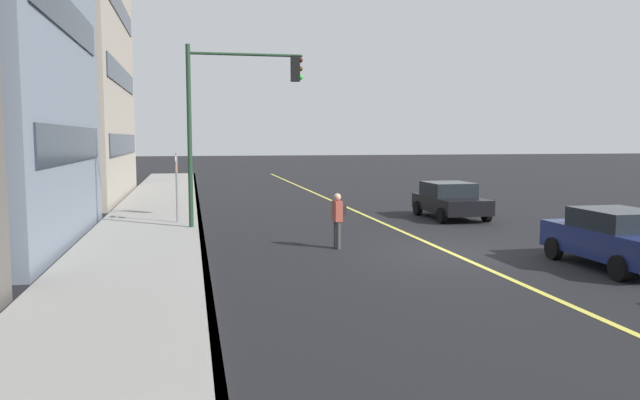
{
  "coord_description": "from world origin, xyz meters",
  "views": [
    {
      "loc": [
        -16.27,
        7.23,
        3.27
      ],
      "look_at": [
        0.67,
        3.67,
        1.53
      ],
      "focal_mm": 34.72,
      "sensor_mm": 36.0,
      "label": 1
    }
  ],
  "objects_px": {
    "car_navy": "(615,238)",
    "traffic_light_mast": "(231,106)",
    "car_black": "(450,200)",
    "pedestrian_with_backpack": "(338,216)",
    "street_sign_post": "(177,183)"
  },
  "relations": [
    {
      "from": "pedestrian_with_backpack",
      "to": "street_sign_post",
      "type": "xyz_separation_m",
      "value": [
        5.77,
        4.76,
        0.65
      ]
    },
    {
      "from": "car_navy",
      "to": "traffic_light_mast",
      "type": "height_order",
      "value": "traffic_light_mast"
    },
    {
      "from": "car_navy",
      "to": "traffic_light_mast",
      "type": "distance_m",
      "value": 12.92
    },
    {
      "from": "pedestrian_with_backpack",
      "to": "traffic_light_mast",
      "type": "height_order",
      "value": "traffic_light_mast"
    },
    {
      "from": "car_navy",
      "to": "traffic_light_mast",
      "type": "bearing_deg",
      "value": 46.57
    },
    {
      "from": "car_navy",
      "to": "car_black",
      "type": "xyz_separation_m",
      "value": [
        9.99,
        0.07,
        -0.02
      ]
    },
    {
      "from": "car_navy",
      "to": "car_black",
      "type": "distance_m",
      "value": 9.99
    },
    {
      "from": "car_black",
      "to": "pedestrian_with_backpack",
      "type": "height_order",
      "value": "pedestrian_with_backpack"
    },
    {
      "from": "car_black",
      "to": "street_sign_post",
      "type": "distance_m",
      "value": 10.91
    },
    {
      "from": "car_black",
      "to": "street_sign_post",
      "type": "height_order",
      "value": "street_sign_post"
    },
    {
      "from": "car_navy",
      "to": "car_black",
      "type": "relative_size",
      "value": 1.02
    },
    {
      "from": "car_black",
      "to": "pedestrian_with_backpack",
      "type": "relative_size",
      "value": 2.37
    },
    {
      "from": "pedestrian_with_backpack",
      "to": "street_sign_post",
      "type": "relative_size",
      "value": 0.61
    },
    {
      "from": "pedestrian_with_backpack",
      "to": "street_sign_post",
      "type": "bearing_deg",
      "value": 39.53
    },
    {
      "from": "car_navy",
      "to": "street_sign_post",
      "type": "distance_m",
      "value": 14.79
    }
  ]
}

